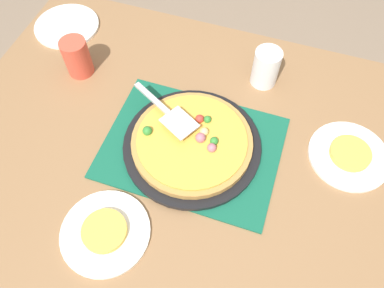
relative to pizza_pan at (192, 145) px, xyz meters
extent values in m
plane|color=#84705B|center=(0.00, 0.00, -0.76)|extent=(8.00, 8.00, 0.00)
cube|color=olive|center=(0.00, 0.00, -0.03)|extent=(1.40, 1.00, 0.03)
cube|color=olive|center=(-0.64, -0.44, -0.40)|extent=(0.07, 0.07, 0.72)
cube|color=olive|center=(0.64, -0.44, -0.40)|extent=(0.07, 0.07, 0.72)
cube|color=#145B42|center=(0.00, 0.00, -0.01)|extent=(0.48, 0.36, 0.01)
cylinder|color=black|center=(0.00, 0.00, 0.00)|extent=(0.38, 0.38, 0.01)
cylinder|color=#B78442|center=(0.00, 0.00, 0.02)|extent=(0.33, 0.33, 0.02)
cylinder|color=gold|center=(0.00, 0.00, 0.03)|extent=(0.30, 0.30, 0.01)
sphere|color=#E5CC7F|center=(-0.02, -0.03, 0.04)|extent=(0.02, 0.02, 0.02)
sphere|color=#338433|center=(-0.06, -0.01, 0.04)|extent=(0.02, 0.02, 0.02)
sphere|color=red|center=(0.00, -0.07, 0.04)|extent=(0.02, 0.02, 0.02)
sphere|color=#B76675|center=(-0.02, -0.01, 0.04)|extent=(0.03, 0.03, 0.03)
sphere|color=#338433|center=(-0.02, -0.07, 0.04)|extent=(0.02, 0.02, 0.02)
sphere|color=#338433|center=(0.12, 0.02, 0.04)|extent=(0.03, 0.03, 0.03)
sphere|color=#B76675|center=(-0.06, 0.01, 0.04)|extent=(0.02, 0.02, 0.02)
cylinder|color=white|center=(-0.42, -0.11, -0.01)|extent=(0.22, 0.22, 0.01)
cylinder|color=white|center=(0.12, 0.30, -0.01)|extent=(0.22, 0.22, 0.01)
cylinder|color=white|center=(0.57, -0.32, -0.01)|extent=(0.22, 0.22, 0.01)
cylinder|color=#EAB747|center=(-0.42, -0.11, 0.01)|extent=(0.11, 0.11, 0.02)
cylinder|color=#EAB747|center=(0.12, 0.30, 0.01)|extent=(0.11, 0.11, 0.02)
cylinder|color=#E04C38|center=(0.42, -0.16, 0.05)|extent=(0.08, 0.08, 0.12)
cylinder|color=white|center=(-0.13, -0.30, 0.05)|extent=(0.08, 0.08, 0.12)
cube|color=silver|center=(0.04, -0.02, 0.06)|extent=(0.11, 0.10, 0.00)
cube|color=#B2B2B7|center=(0.14, -0.08, 0.06)|extent=(0.13, 0.08, 0.01)
camera|label=1|loc=(-0.17, 0.51, 0.88)|focal=35.00mm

